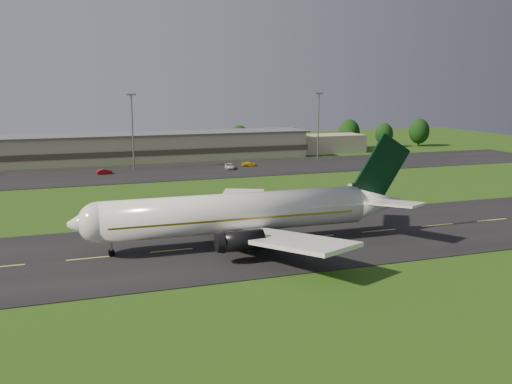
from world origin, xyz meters
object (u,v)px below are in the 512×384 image
object	(u,v)px
airliner	(242,213)
light_mast_centre	(132,122)
light_mast_east	(318,118)
service_vehicle_d	(249,164)
service_vehicle_b	(105,172)
terminal	(131,148)
service_vehicle_c	(230,166)

from	to	relation	value
airliner	light_mast_centre	distance (m)	80.59
light_mast_east	service_vehicle_d	size ratio (longest dim) A/B	4.87
airliner	service_vehicle_b	xyz separation A→B (m)	(-13.53, 73.17, -3.92)
terminal	light_mast_centre	distance (m)	18.45
terminal	service_vehicle_d	world-z (taller)	terminal
service_vehicle_d	airliner	bearing A→B (deg)	170.41
light_mast_east	service_vehicle_c	world-z (taller)	light_mast_east
terminal	service_vehicle_d	size ratio (longest dim) A/B	34.73
service_vehicle_b	terminal	bearing A→B (deg)	-24.87
light_mast_east	service_vehicle_b	distance (m)	64.78
airliner	terminal	world-z (taller)	airliner
light_mast_east	service_vehicle_b	size ratio (longest dim) A/B	5.25
terminal	service_vehicle_b	xyz separation A→B (m)	(-9.69, -23.03, -3.25)
light_mast_east	service_vehicle_d	xyz separation A→B (m)	(-23.67, -5.35, -12.03)
service_vehicle_c	airliner	bearing A→B (deg)	-91.41
airliner	service_vehicle_b	bearing A→B (deg)	101.47
service_vehicle_c	service_vehicle_d	size ratio (longest dim) A/B	1.24
light_mast_centre	service_vehicle_c	size ratio (longest dim) A/B	3.92
light_mast_centre	light_mast_east	bearing A→B (deg)	0.00
service_vehicle_c	light_mast_centre	bearing A→B (deg)	174.52
airliner	light_mast_centre	size ratio (longest dim) A/B	2.52
airliner	service_vehicle_c	xyz separation A→B (m)	(19.36, 71.43, -3.84)
light_mast_east	service_vehicle_d	bearing A→B (deg)	-167.27
light_mast_centre	light_mast_east	xyz separation A→B (m)	(55.00, 0.00, 0.00)
service_vehicle_c	service_vehicle_d	xyz separation A→B (m)	(6.73, 3.24, -0.12)
service_vehicle_c	service_vehicle_b	bearing A→B (deg)	-169.27
terminal	service_vehicle_c	xyz separation A→B (m)	(23.20, -24.77, -3.17)
terminal	service_vehicle_c	world-z (taller)	terminal
service_vehicle_b	service_vehicle_d	xyz separation A→B (m)	(39.62, 1.50, -0.03)
airliner	light_mast_centre	xyz separation A→B (m)	(-5.25, 80.01, 8.08)
service_vehicle_c	service_vehicle_d	distance (m)	7.47
airliner	service_vehicle_c	distance (m)	74.10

